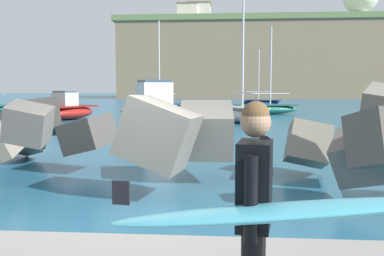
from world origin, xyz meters
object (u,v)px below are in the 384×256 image
object	(u,v)px
mooring_buoy_middle	(250,111)
surfer_with_board	(258,212)
boat_far_right	(68,110)
boat_mid_centre	(239,114)
station_building_west	(199,16)
boat_near_right	(163,108)
mooring_buoy_inner	(47,114)
station_building_central	(188,15)
boat_mid_left	(153,118)
boat_far_left	(265,109)
boat_mid_right	(261,103)

from	to	relation	value
mooring_buoy_middle	surfer_with_board	bearing A→B (deg)	-93.07
boat_far_right	mooring_buoy_middle	distance (m)	14.84
boat_far_right	boat_mid_centre	bearing A→B (deg)	-8.79
station_building_west	boat_far_right	bearing A→B (deg)	-92.80
mooring_buoy_middle	station_building_west	distance (m)	76.70
boat_near_right	boat_mid_centre	bearing A→B (deg)	-59.05
mooring_buoy_inner	station_building_central	size ratio (longest dim) A/B	0.08
boat_mid_left	mooring_buoy_inner	distance (m)	15.60
boat_mid_centre	boat_near_right	bearing A→B (deg)	120.95
surfer_with_board	station_building_west	distance (m)	108.77
boat_far_left	mooring_buoy_middle	distance (m)	1.39
boat_mid_right	surfer_with_board	bearing A→B (deg)	-94.73
surfer_with_board	mooring_buoy_inner	size ratio (longest dim) A/B	4.82
boat_far_left	boat_far_right	distance (m)	15.69
mooring_buoy_middle	mooring_buoy_inner	bearing A→B (deg)	-162.19
boat_mid_right	boat_far_left	world-z (taller)	boat_far_left
station_building_west	mooring_buoy_inner	bearing A→B (deg)	-94.81
boat_mid_left	surfer_with_board	bearing A→B (deg)	-77.90
boat_near_right	boat_mid_centre	xyz separation A→B (m)	(6.30, -10.50, 0.11)
boat_mid_centre	boat_far_left	distance (m)	9.21
boat_near_right	boat_far_left	world-z (taller)	boat_near_right
boat_mid_left	boat_mid_centre	bearing A→B (deg)	60.83
surfer_with_board	mooring_buoy_inner	distance (m)	31.53
boat_mid_left	station_building_west	world-z (taller)	station_building_west
station_building_central	boat_mid_left	bearing A→B (deg)	-85.99
boat_mid_left	boat_far_right	bearing A→B (deg)	128.68
boat_far_left	boat_near_right	bearing A→B (deg)	169.46
station_building_central	surfer_with_board	bearing A→B (deg)	-84.70
surfer_with_board	boat_mid_right	xyz separation A→B (m)	(3.71, 44.81, -0.77)
boat_far_left	station_building_central	world-z (taller)	station_building_central
surfer_with_board	mooring_buoy_middle	bearing A→B (deg)	86.93
boat_far_right	station_building_central	bearing A→B (deg)	89.14
surfer_with_board	station_building_central	world-z (taller)	station_building_central
boat_near_right	mooring_buoy_inner	xyz separation A→B (m)	(-7.90, -6.03, -0.23)
boat_mid_right	station_building_west	world-z (taller)	station_building_west
boat_mid_centre	station_building_west	size ratio (longest dim) A/B	1.20
mooring_buoy_inner	mooring_buoy_middle	bearing A→B (deg)	17.81
boat_mid_left	station_building_central	size ratio (longest dim) A/B	0.90
boat_mid_right	mooring_buoy_inner	world-z (taller)	boat_mid_right
station_building_central	boat_far_right	bearing A→B (deg)	-90.86
boat_near_right	boat_far_left	xyz separation A→B (m)	(8.73, -1.62, 0.02)
mooring_buoy_inner	boat_far_right	bearing A→B (deg)	-45.60
boat_near_right	boat_far_right	bearing A→B (deg)	-121.14
mooring_buoy_middle	boat_mid_left	bearing A→B (deg)	-107.53
surfer_with_board	station_building_central	size ratio (longest dim) A/B	0.37
boat_near_right	surfer_with_board	bearing A→B (deg)	-80.65
boat_far_left	mooring_buoy_inner	xyz separation A→B (m)	(-16.62, -4.41, -0.26)
boat_mid_left	boat_mid_centre	world-z (taller)	boat_mid_centre
surfer_with_board	station_building_west	size ratio (longest dim) A/B	0.35
boat_mid_centre	station_building_central	world-z (taller)	station_building_central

